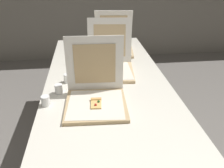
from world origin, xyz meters
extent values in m
cube|color=silver|center=(0.00, 0.61, 0.72)|extent=(0.94, 2.24, 0.03)
cylinder|color=gray|center=(-0.40, 1.66, 0.35)|extent=(0.04, 0.04, 0.71)
cylinder|color=gray|center=(0.40, 1.66, 0.35)|extent=(0.04, 0.04, 0.71)
cube|color=tan|center=(-0.10, 0.27, 0.75)|extent=(0.40, 0.40, 0.02)
cube|color=silver|center=(-0.10, 0.26, 0.76)|extent=(0.37, 0.37, 0.00)
cube|color=white|center=(-0.10, 0.46, 0.95)|extent=(0.38, 0.02, 0.38)
cube|color=tan|center=(-0.10, 0.45, 0.95)|extent=(0.28, 0.02, 0.28)
cube|color=#E0B266|center=(-0.10, 0.25, 0.77)|extent=(0.07, 0.10, 0.01)
cube|color=tan|center=(-0.10, 0.30, 0.77)|extent=(0.07, 0.03, 0.02)
sphere|color=red|center=(-0.11, 0.23, 0.77)|extent=(0.02, 0.02, 0.02)
sphere|color=#2D6628|center=(-0.09, 0.26, 0.77)|extent=(0.02, 0.02, 0.02)
cube|color=tan|center=(0.04, 0.75, 0.75)|extent=(0.42, 0.42, 0.02)
cube|color=silver|center=(0.04, 0.75, 0.76)|extent=(0.36, 0.36, 0.00)
cube|color=white|center=(0.06, 0.99, 0.95)|extent=(0.39, 0.13, 0.38)
cube|color=tan|center=(0.06, 0.98, 0.94)|extent=(0.28, 0.09, 0.27)
cylinder|color=white|center=(0.07, 0.76, 0.79)|extent=(0.03, 0.03, 0.00)
cylinder|color=white|center=(0.08, 0.76, 0.77)|extent=(0.01, 0.00, 0.03)
cylinder|color=white|center=(0.07, 0.76, 0.77)|extent=(0.01, 0.00, 0.03)
cylinder|color=white|center=(0.07, 0.75, 0.77)|extent=(0.01, 0.00, 0.03)
cube|color=tan|center=(0.13, 1.27, 0.75)|extent=(0.42, 0.42, 0.02)
cube|color=silver|center=(0.13, 1.27, 0.76)|extent=(0.37, 0.37, 0.00)
cube|color=white|center=(0.15, 1.41, 0.94)|extent=(0.39, 0.14, 0.37)
cube|color=tan|center=(0.15, 1.41, 0.95)|extent=(0.28, 0.10, 0.27)
cylinder|color=white|center=(-0.35, 0.47, 0.77)|extent=(0.05, 0.05, 0.07)
cylinder|color=white|center=(-0.42, 0.32, 0.77)|extent=(0.05, 0.05, 0.07)
cylinder|color=white|center=(-0.30, 0.63, 0.77)|extent=(0.05, 0.05, 0.07)
cylinder|color=white|center=(-0.26, 0.94, 0.77)|extent=(0.05, 0.05, 0.07)
camera|label=1|loc=(-0.15, -0.99, 1.55)|focal=37.49mm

